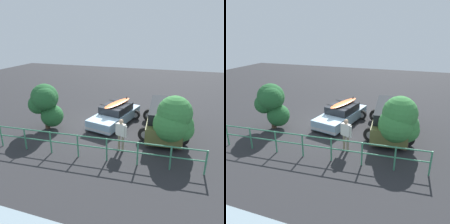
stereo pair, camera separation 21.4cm
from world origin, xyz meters
The scene contains 7 objects.
ground_plane centered at (0.00, 0.00, -0.01)m, with size 44.00×44.00×0.02m, color #28282B.
sedan_car centered at (-0.54, -0.53, 0.57)m, with size 2.75×4.31×1.46m.
suv_car centered at (-3.52, -0.21, 0.86)m, with size 2.82×4.97×1.63m.
person_bystander centered at (-1.80, 2.63, 0.98)m, with size 0.60×0.32×1.63m.
railing_fence centered at (-0.77, 3.73, 0.72)m, with size 9.57×0.70×1.10m.
bush_near_left centered at (2.99, 1.57, 1.63)m, with size 1.95×1.65×2.69m.
bush_near_right centered at (-4.15, 1.60, 1.43)m, with size 1.95×1.80×2.65m.
Camera 1 is at (-4.28, 11.58, 5.44)m, focal length 35.00 mm.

